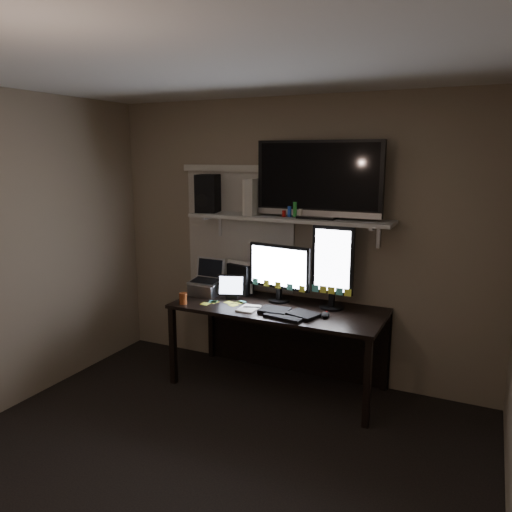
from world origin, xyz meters
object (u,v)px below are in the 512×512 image
Objects in this scene: tablet at (232,287)px; tv at (319,180)px; laptop at (205,278)px; speaker at (208,193)px; mouse at (325,315)px; cup at (183,299)px; desk at (283,322)px; keyboard at (289,313)px; monitor_portrait at (333,267)px; game_console at (255,197)px; monitor_landscape at (279,273)px.

tv is (0.74, 0.15, 0.96)m from tablet.
tablet is 0.28m from laptop.
tablet is at bearing -39.97° from speaker.
speaker is (-1.25, 0.31, 0.90)m from mouse.
speaker is at bearing 108.69° from laptop.
laptop is (-0.27, -0.01, 0.05)m from tablet.
cup is 0.28× the size of speaker.
mouse is at bearing -25.63° from desk.
speaker is at bearing 167.51° from keyboard.
cup is at bearing -151.70° from tablet.
desk is 18.29× the size of cup.
desk is 2.52× the size of monitor_portrait.
mouse is 0.33× the size of laptop.
mouse is at bearing 8.68° from cup.
tablet is 0.83m from game_console.
game_console is at bearing 47.80° from cup.
keyboard is at bearing 7.52° from cup.
mouse is at bearing -11.37° from game_console.
desk is 5.54× the size of laptop.
speaker reaches higher than keyboard.
desk is at bearing -6.20° from game_console.
cup is (-0.72, -0.43, -0.21)m from monitor_landscape.
mouse is (0.03, -0.25, -0.34)m from monitor_portrait.
monitor_portrait is 2.07× the size of speaker.
desk is 0.68m from monitor_portrait.
monitor_landscape is 5.57× the size of mouse.
laptop is 1.03× the size of game_console.
game_console is at bearing -13.07° from speaker.
monitor_landscape is 0.71m from laptop.
desk is 16.92× the size of mouse.
monitor_landscape is at bearing 9.51° from laptop.
desk is 0.82m from laptop.
tv is at bearing 108.91° from mouse.
monitor_portrait is 1.35m from speaker.
monitor_landscape is at bearing -176.72° from monitor_portrait.
desk is 1.36m from speaker.
speaker reaches higher than tablet.
tv is (0.32, 0.06, 0.81)m from monitor_landscape.
monitor_portrait is 1.19m from laptop.
keyboard is at bearing -11.77° from laptop.
cup is at bearing 176.22° from mouse.
monitor_portrait is at bearing -12.97° from tablet.
monitor_portrait reaches higher than cup.
tablet is 0.78× the size of laptop.
speaker is at bearing 134.64° from tablet.
desk is 3.04× the size of monitor_landscape.
cup reaches higher than keyboard.
cup is at bearing -121.40° from game_console.
monitor_portrait is at bearing 5.83° from game_console.
tv is at bearing 164.84° from monitor_portrait.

